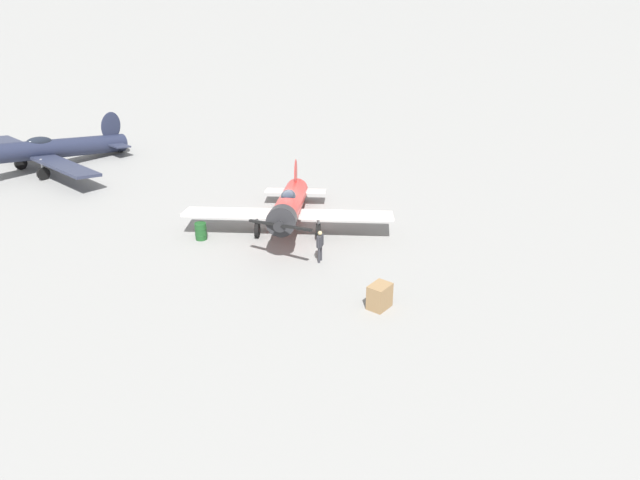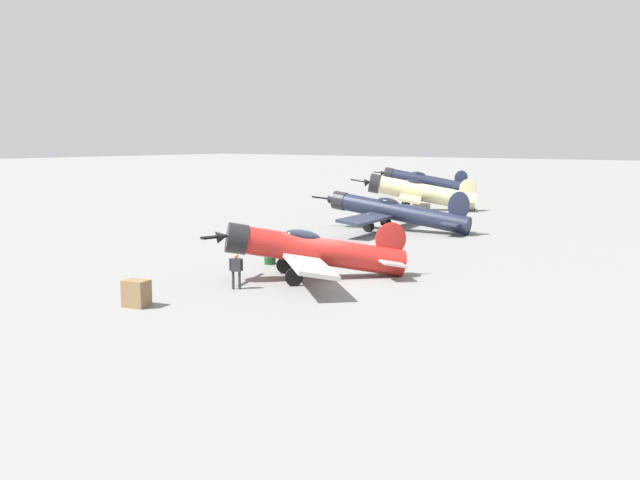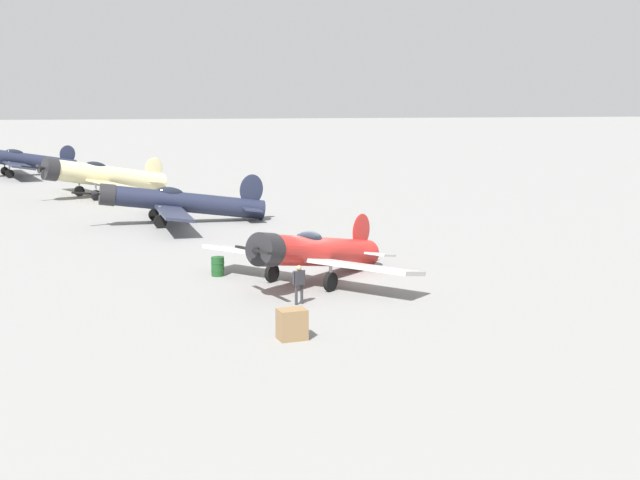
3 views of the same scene
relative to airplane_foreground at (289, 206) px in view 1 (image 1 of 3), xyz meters
The scene contains 6 objects.
ground_plane 1.42m from the airplane_foreground, 43.02° to the right, with size 400.00×400.00×0.00m, color gray.
airplane_foreground is the anchor object (origin of this frame).
airplane_mid_apron 18.66m from the airplane_foreground, 18.94° to the left, with size 12.44×11.70×3.03m.
ground_crew_mechanic 3.95m from the airplane_foreground, 163.73° to the left, with size 0.40×0.53×1.55m.
equipment_crate 8.76m from the airplane_foreground, 167.35° to the left, with size 0.89×1.07×1.04m.
fuel_drum 4.61m from the airplane_foreground, 64.51° to the left, with size 0.61×0.61×0.86m.
Camera 1 is at (-24.75, 18.64, 13.61)m, focal length 36.26 mm.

